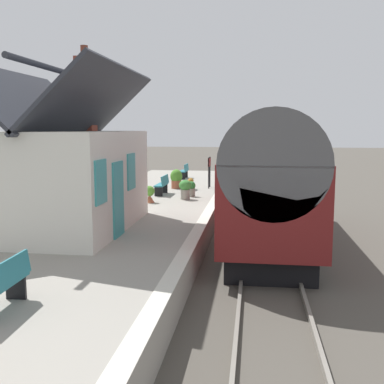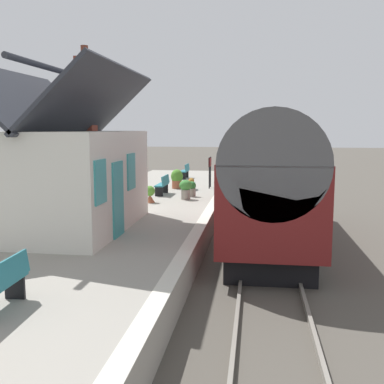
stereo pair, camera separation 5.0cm
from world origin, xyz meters
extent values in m
plane|color=#4C473F|center=(0.00, 0.00, 0.00)|extent=(160.00, 160.00, 0.00)
cube|color=gray|center=(0.00, 4.00, 0.42)|extent=(32.00, 5.99, 0.83)
cube|color=beige|center=(0.00, 1.18, 0.84)|extent=(32.00, 0.36, 0.02)
cube|color=gray|center=(0.00, -1.62, 0.07)|extent=(52.00, 0.08, 0.14)
cube|color=gray|center=(0.00, -0.18, 0.07)|extent=(52.00, 0.08, 0.14)
cube|color=black|center=(-0.92, -0.90, 0.35)|extent=(9.37, 2.29, 0.70)
cube|color=maroon|center=(-0.92, -0.90, 1.85)|extent=(10.18, 2.70, 2.30)
cylinder|color=#515154|center=(-0.92, -0.90, 3.00)|extent=(10.18, 2.65, 2.65)
cube|color=black|center=(-0.92, 0.47, 2.14)|extent=(8.66, 0.03, 0.80)
cylinder|color=black|center=(2.13, -0.90, 0.35)|extent=(0.70, 2.16, 0.70)
cylinder|color=black|center=(-3.98, -0.90, 0.35)|extent=(0.70, 2.16, 0.70)
cube|color=black|center=(4.19, -0.90, 2.25)|extent=(0.04, 2.16, 0.90)
cylinder|color=#F2EDCC|center=(4.21, -0.90, 1.27)|extent=(0.06, 0.24, 0.24)
cube|color=red|center=(4.25, -0.90, 0.82)|extent=(0.16, 2.56, 0.24)
cube|color=silver|center=(-3.54, 5.13, 2.29)|extent=(5.62, 3.66, 2.92)
cube|color=#2D3038|center=(-3.54, 4.22, 4.61)|extent=(6.12, 2.08, 1.96)
cube|color=#2D3038|center=(-3.54, 6.05, 4.61)|extent=(6.12, 2.08, 1.96)
cylinder|color=#2D3038|center=(-3.54, 5.13, 5.47)|extent=(6.12, 0.16, 0.16)
cube|color=brown|center=(-1.70, 5.13, 4.96)|extent=(0.56, 0.56, 2.41)
cylinder|color=brown|center=(-1.70, 5.13, 6.35)|extent=(0.24, 0.24, 0.36)
cube|color=teal|center=(-4.33, 3.29, 1.88)|extent=(0.90, 0.06, 2.10)
cube|color=teal|center=(-5.73, 3.29, 2.53)|extent=(0.80, 0.05, 1.10)
cube|color=teal|center=(-2.93, 3.29, 2.53)|extent=(0.80, 0.05, 1.10)
cube|color=#26727F|center=(10.71, 3.80, 1.28)|extent=(1.40, 0.40, 0.06)
cube|color=#26727F|center=(10.71, 3.62, 1.51)|extent=(1.40, 0.11, 0.40)
cube|color=black|center=(10.15, 3.80, 1.05)|extent=(0.06, 0.36, 0.44)
cube|color=black|center=(11.27, 3.80, 1.05)|extent=(0.06, 0.36, 0.44)
cube|color=#26727F|center=(3.86, 3.77, 1.28)|extent=(1.40, 0.41, 0.06)
cube|color=#26727F|center=(3.86, 3.59, 1.51)|extent=(1.40, 0.12, 0.40)
cube|color=black|center=(3.30, 3.77, 1.05)|extent=(0.06, 0.36, 0.44)
cube|color=black|center=(4.42, 3.76, 1.05)|extent=(0.06, 0.36, 0.44)
cube|color=#26727F|center=(-9.74, 3.49, 1.51)|extent=(1.40, 0.16, 0.40)
cube|color=black|center=(-9.18, 3.69, 1.05)|extent=(0.07, 0.36, 0.44)
cylinder|color=#9E5138|center=(6.08, 3.44, 1.03)|extent=(0.50, 0.50, 0.40)
ellipsoid|color=#4C8C2D|center=(6.08, 3.44, 1.45)|extent=(0.61, 0.61, 0.71)
cylinder|color=gray|center=(2.58, 2.45, 1.04)|extent=(0.40, 0.40, 0.42)
ellipsoid|color=#3D8438|center=(2.58, 2.45, 1.44)|extent=(0.55, 0.55, 0.45)
cylinder|color=teal|center=(3.05, 6.39, 1.03)|extent=(0.48, 0.48, 0.39)
ellipsoid|color=#3D8438|center=(3.05, 6.39, 1.44)|extent=(0.62, 0.62, 0.65)
cone|color=#C04B67|center=(3.05, 6.39, 1.66)|extent=(0.12, 0.12, 0.25)
cone|color=#9E5138|center=(1.56, 3.77, 1.00)|extent=(0.40, 0.40, 0.33)
cylinder|color=#9E5138|center=(1.56, 3.77, 0.86)|extent=(0.22, 0.22, 0.06)
ellipsoid|color=#4C8C2D|center=(1.56, 3.77, 1.31)|extent=(0.41, 0.41, 0.42)
cone|color=#D55777|center=(1.56, 3.77, 1.45)|extent=(0.10, 0.10, 0.16)
cylinder|color=gray|center=(3.42, 2.30, 1.01)|extent=(0.33, 0.33, 0.37)
ellipsoid|color=#2D7233|center=(3.42, 2.30, 1.32)|extent=(0.35, 0.35, 0.39)
cone|color=#EF1E75|center=(3.42, 2.30, 1.45)|extent=(0.08, 0.08, 0.14)
cube|color=teal|center=(5.64, 2.65, 1.00)|extent=(0.78, 0.32, 0.33)
ellipsoid|color=olive|center=(5.64, 2.65, 1.28)|extent=(0.71, 0.29, 0.29)
cylinder|color=black|center=(6.27, 1.82, 1.38)|extent=(0.06, 0.06, 1.10)
cylinder|color=black|center=(6.87, 1.82, 1.38)|extent=(0.06, 0.06, 1.10)
cube|color=maroon|center=(6.57, 1.82, 2.15)|extent=(0.90, 0.06, 0.44)
cube|color=black|center=(6.57, 1.82, 2.15)|extent=(0.96, 0.03, 0.50)
camera|label=1|loc=(-16.40, -0.45, 3.83)|focal=42.48mm
camera|label=2|loc=(-16.40, -0.50, 3.83)|focal=42.48mm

